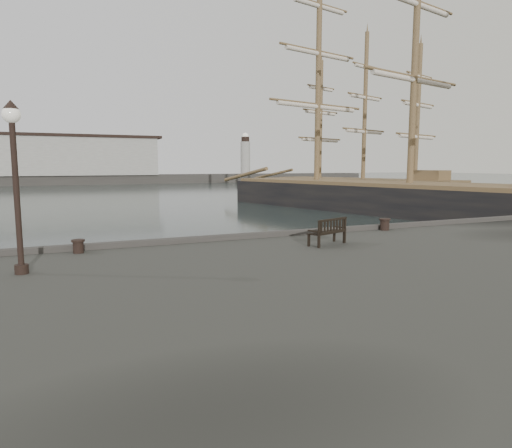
{
  "coord_description": "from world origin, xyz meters",
  "views": [
    {
      "loc": [
        -7.0,
        -14.71,
        4.11
      ],
      "look_at": [
        -0.62,
        -0.5,
        2.1
      ],
      "focal_mm": 32.0,
      "sensor_mm": 36.0,
      "label": 1
    }
  ],
  "objects_px": {
    "bollard_right": "(385,224)",
    "tall_ship_main": "(409,205)",
    "bench": "(327,237)",
    "lamp_post": "(15,164)",
    "tall_ship_far": "(362,192)",
    "bollard_left": "(78,246)"
  },
  "relations": [
    {
      "from": "tall_ship_far",
      "to": "bench",
      "type": "bearing_deg",
      "value": -146.83
    },
    {
      "from": "tall_ship_main",
      "to": "tall_ship_far",
      "type": "height_order",
      "value": "tall_ship_main"
    },
    {
      "from": "bench",
      "to": "tall_ship_main",
      "type": "xyz_separation_m",
      "value": [
        19.67,
        17.65,
        -1.08
      ]
    },
    {
      "from": "bollard_left",
      "to": "tall_ship_far",
      "type": "relative_size",
      "value": 0.02
    },
    {
      "from": "lamp_post",
      "to": "tall_ship_far",
      "type": "bearing_deg",
      "value": 43.89
    },
    {
      "from": "tall_ship_main",
      "to": "bollard_right",
      "type": "bearing_deg",
      "value": -148.38
    },
    {
      "from": "lamp_post",
      "to": "bollard_left",
      "type": "bearing_deg",
      "value": 58.27
    },
    {
      "from": "bollard_left",
      "to": "tall_ship_main",
      "type": "distance_m",
      "value": 31.4
    },
    {
      "from": "bollard_right",
      "to": "tall_ship_main",
      "type": "xyz_separation_m",
      "value": [
        15.76,
        15.74,
        -1.04
      ]
    },
    {
      "from": "bollard_right",
      "to": "tall_ship_far",
      "type": "xyz_separation_m",
      "value": [
        24.17,
        33.15,
        -1.06
      ]
    },
    {
      "from": "bench",
      "to": "bollard_left",
      "type": "height_order",
      "value": "bench"
    },
    {
      "from": "bench",
      "to": "bollard_right",
      "type": "xyz_separation_m",
      "value": [
        3.91,
        1.91,
        -0.03
      ]
    },
    {
      "from": "lamp_post",
      "to": "tall_ship_main",
      "type": "xyz_separation_m",
      "value": [
        28.47,
        18.07,
        -3.39
      ]
    },
    {
      "from": "bollard_left",
      "to": "tall_ship_main",
      "type": "height_order",
      "value": "tall_ship_main"
    },
    {
      "from": "bollard_left",
      "to": "bollard_right",
      "type": "relative_size",
      "value": 0.85
    },
    {
      "from": "bench",
      "to": "tall_ship_main",
      "type": "relative_size",
      "value": 0.04
    },
    {
      "from": "bench",
      "to": "tall_ship_main",
      "type": "height_order",
      "value": "tall_ship_main"
    },
    {
      "from": "bollard_right",
      "to": "tall_ship_far",
      "type": "bearing_deg",
      "value": 53.9
    },
    {
      "from": "lamp_post",
      "to": "bench",
      "type": "bearing_deg",
      "value": 2.69
    },
    {
      "from": "bench",
      "to": "tall_ship_far",
      "type": "bearing_deg",
      "value": 31.69
    },
    {
      "from": "bollard_right",
      "to": "tall_ship_main",
      "type": "height_order",
      "value": "tall_ship_main"
    },
    {
      "from": "bench",
      "to": "tall_ship_far",
      "type": "relative_size",
      "value": 0.06
    }
  ]
}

